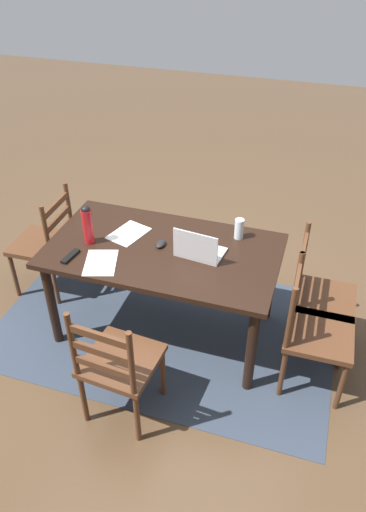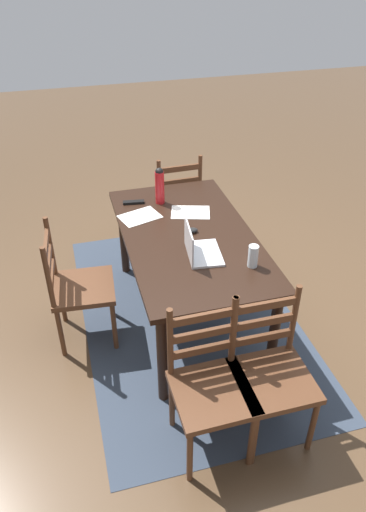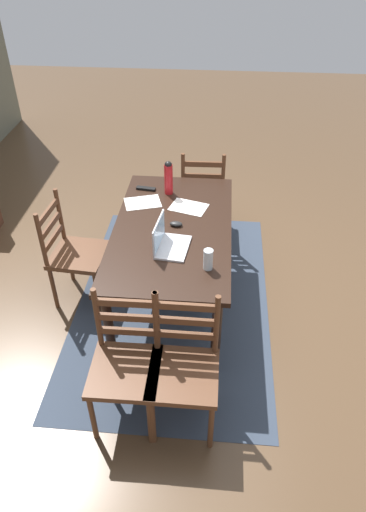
{
  "view_description": "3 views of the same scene",
  "coord_description": "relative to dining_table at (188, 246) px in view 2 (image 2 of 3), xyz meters",
  "views": [
    {
      "loc": [
        -0.99,
        2.63,
        2.76
      ],
      "look_at": [
        -0.11,
        -0.11,
        0.66
      ],
      "focal_mm": 34.11,
      "sensor_mm": 36.0,
      "label": 1
    },
    {
      "loc": [
        -2.82,
        0.81,
        2.61
      ],
      "look_at": [
        0.09,
        0.02,
        0.53
      ],
      "focal_mm": 33.7,
      "sensor_mm": 36.0,
      "label": 2
    },
    {
      "loc": [
        -2.95,
        -0.34,
        2.79
      ],
      "look_at": [
        -0.03,
        -0.09,
        0.52
      ],
      "focal_mm": 32.23,
      "sensor_mm": 36.0,
      "label": 3
    }
  ],
  "objects": [
    {
      "name": "computer_mouse",
      "position": [
        0.03,
        -0.03,
        0.11
      ],
      "size": [
        0.07,
        0.1,
        0.03
      ],
      "primitive_type": "ellipsoid",
      "rotation": [
        0.0,
        0.0,
        -0.07
      ],
      "color": "black",
      "rests_on": "dining_table"
    },
    {
      "name": "paper_stack_left",
      "position": [
        0.35,
        0.29,
        0.1
      ],
      "size": [
        0.29,
        0.35,
        0.0
      ],
      "primitive_type": "cube",
      "rotation": [
        0.0,
        0.0,
        0.31
      ],
      "color": "white",
      "rests_on": "dining_table"
    },
    {
      "name": "chair_left_near",
      "position": [
        -1.11,
        -0.18,
        -0.22
      ],
      "size": [
        0.44,
        0.44,
        0.95
      ],
      "color": "#56331E",
      "rests_on": "ground"
    },
    {
      "name": "chair_left_far",
      "position": [
        -1.11,
        0.18,
        -0.22
      ],
      "size": [
        0.45,
        0.45,
        0.95
      ],
      "color": "#56331E",
      "rests_on": "ground"
    },
    {
      "name": "paper_stack_right",
      "position": [
        0.31,
        -0.1,
        0.1
      ],
      "size": [
        0.29,
        0.34,
        0.0
      ],
      "primitive_type": "cube",
      "rotation": [
        0.0,
        0.0,
        -0.29
      ],
      "color": "white",
      "rests_on": "dining_table"
    },
    {
      "name": "water_bottle",
      "position": [
        0.53,
        0.09,
        0.25
      ],
      "size": [
        0.07,
        0.07,
        0.3
      ],
      "color": "red",
      "rests_on": "dining_table"
    },
    {
      "name": "ground_plane",
      "position": [
        0.0,
        0.0,
        -0.68
      ],
      "size": [
        14.0,
        14.0,
        0.0
      ],
      "primitive_type": "plane",
      "color": "brown"
    },
    {
      "name": "drinking_glass",
      "position": [
        -0.48,
        -0.3,
        0.17
      ],
      "size": [
        0.07,
        0.07,
        0.15
      ],
      "primitive_type": "cylinder",
      "color": "silver",
      "rests_on": "dining_table"
    },
    {
      "name": "dining_table",
      "position": [
        0.0,
        0.0,
        0.0
      ],
      "size": [
        1.65,
        0.92,
        0.77
      ],
      "color": "black",
      "rests_on": "ground"
    },
    {
      "name": "area_rug",
      "position": [
        0.0,
        0.0,
        -0.68
      ],
      "size": [
        2.63,
        1.64,
        0.01
      ],
      "primitive_type": "cube",
      "color": "#333D4C",
      "rests_on": "ground"
    },
    {
      "name": "tv_remote",
      "position": [
        0.57,
        0.3,
        0.1
      ],
      "size": [
        0.07,
        0.17,
        0.02
      ],
      "primitive_type": "cube",
      "rotation": [
        0.0,
        0.0,
        3.01
      ],
      "color": "black",
      "rests_on": "dining_table"
    },
    {
      "name": "laptop",
      "position": [
        -0.26,
        0.01,
        0.15
      ],
      "size": [
        0.34,
        0.26,
        0.23
      ],
      "color": "silver",
      "rests_on": "dining_table"
    },
    {
      "name": "chair_right_near",
      "position": [
        1.11,
        -0.18,
        -0.22
      ],
      "size": [
        0.45,
        0.45,
        0.95
      ],
      "color": "#56331E",
      "rests_on": "ground"
    },
    {
      "name": "chair_far_head",
      "position": [
        0.0,
        0.83,
        -0.22
      ],
      "size": [
        0.47,
        0.47,
        0.95
      ],
      "color": "#56331E",
      "rests_on": "ground"
    }
  ]
}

